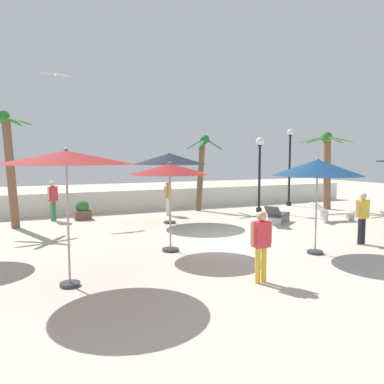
# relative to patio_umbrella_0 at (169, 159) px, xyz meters

# --- Properties ---
(ground_plane) EXTENTS (56.00, 56.00, 0.00)m
(ground_plane) POSITION_rel_patio_umbrella_0_xyz_m (0.49, -4.03, -2.68)
(ground_plane) COLOR beige
(boundary_wall) EXTENTS (25.20, 0.30, 1.07)m
(boundary_wall) POSITION_rel_patio_umbrella_0_xyz_m (0.49, 4.05, -2.15)
(boundary_wall) COLOR silver
(boundary_wall) RESTS_ON ground_plane
(patio_umbrella_0) EXTENTS (3.04, 3.04, 2.97)m
(patio_umbrella_0) POSITION_rel_patio_umbrella_0_xyz_m (0.00, 0.00, 0.00)
(patio_umbrella_0) COLOR #333338
(patio_umbrella_0) RESTS_ON ground_plane
(patio_umbrella_2) EXTENTS (2.52, 2.52, 2.76)m
(patio_umbrella_2) POSITION_rel_patio_umbrella_0_xyz_m (2.06, -6.44, -0.21)
(patio_umbrella_2) COLOR #333338
(patio_umbrella_2) RESTS_ON ground_plane
(patio_umbrella_3) EXTENTS (2.84, 2.84, 2.99)m
(patio_umbrella_3) POSITION_rel_patio_umbrella_0_xyz_m (-4.76, -6.45, 0.08)
(patio_umbrella_3) COLOR #333338
(patio_umbrella_3) RESTS_ON ground_plane
(patio_umbrella_4) EXTENTS (2.35, 2.35, 2.65)m
(patio_umbrella_4) POSITION_rel_patio_umbrella_0_xyz_m (-1.66, -4.45, -0.28)
(patio_umbrella_4) COLOR #333338
(patio_umbrella_4) RESTS_ON ground_plane
(palm_tree_0) EXTENTS (2.15, 2.17, 4.56)m
(palm_tree_0) POSITION_rel_patio_umbrella_0_xyz_m (-6.06, 1.44, 0.18)
(palm_tree_0) COLOR brown
(palm_tree_0) RESTS_ON ground_plane
(palm_tree_1) EXTENTS (2.74, 2.79, 4.08)m
(palm_tree_1) POSITION_rel_patio_umbrella_0_xyz_m (9.05, 0.60, -0.07)
(palm_tree_1) COLOR brown
(palm_tree_1) RESTS_ON ground_plane
(palm_tree_2) EXTENTS (1.94, 2.03, 3.90)m
(palm_tree_2) POSITION_rel_patio_umbrella_0_xyz_m (2.88, 2.88, -0.25)
(palm_tree_2) COLOR brown
(palm_tree_2) RESTS_ON ground_plane
(lamp_post_0) EXTENTS (0.35, 0.35, 4.31)m
(lamp_post_0) POSITION_rel_patio_umbrella_0_xyz_m (8.24, 2.62, -0.13)
(lamp_post_0) COLOR black
(lamp_post_0) RESTS_ON ground_plane
(lamp_post_2) EXTENTS (0.41, 0.41, 3.74)m
(lamp_post_2) POSITION_rel_patio_umbrella_0_xyz_m (5.29, 1.23, -0.20)
(lamp_post_2) COLOR black
(lamp_post_2) RESTS_ON ground_plane
(lounge_chair_0) EXTENTS (1.94, 0.86, 0.83)m
(lounge_chair_0) POSITION_rel_patio_umbrella_0_xyz_m (6.59, -2.44, -2.29)
(lounge_chair_0) COLOR #B7B7BC
(lounge_chair_0) RESTS_ON ground_plane
(lounge_chair_1) EXTENTS (1.83, 1.57, 0.84)m
(lounge_chair_1) POSITION_rel_patio_umbrella_0_xyz_m (4.04, -1.97, -2.29)
(lounge_chair_1) COLOR #B7B7BC
(lounge_chair_1) RESTS_ON ground_plane
(guest_0) EXTENTS (0.56, 0.25, 1.61)m
(guest_0) POSITION_rel_patio_umbrella_0_xyz_m (-0.85, -7.95, -1.72)
(guest_0) COLOR gold
(guest_0) RESTS_ON ground_plane
(guest_1) EXTENTS (0.45, 0.41, 1.74)m
(guest_1) POSITION_rel_patio_umbrella_0_xyz_m (-4.41, 2.59, -1.63)
(guest_1) COLOR #3F8C59
(guest_1) RESTS_ON ground_plane
(guest_2) EXTENTS (0.41, 0.46, 1.62)m
(guest_2) POSITION_rel_patio_umbrella_0_xyz_m (0.67, 1.99, -1.71)
(guest_2) COLOR silver
(guest_2) RESTS_ON ground_plane
(guest_3) EXTENTS (0.56, 0.25, 1.66)m
(guest_3) POSITION_rel_patio_umbrella_0_xyz_m (4.22, -6.12, -1.68)
(guest_3) COLOR #26262D
(guest_3) RESTS_ON ground_plane
(seagull_0) EXTENTS (1.34, 0.38, 0.16)m
(seagull_0) POSITION_rel_patio_umbrella_0_xyz_m (-4.05, 3.71, 3.80)
(seagull_0) COLOR white
(planter) EXTENTS (0.70, 0.70, 0.85)m
(planter) POSITION_rel_patio_umbrella_0_xyz_m (-3.20, 2.53, -2.30)
(planter) COLOR brown
(planter) RESTS_ON ground_plane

